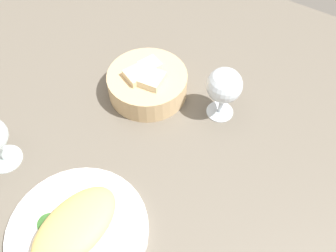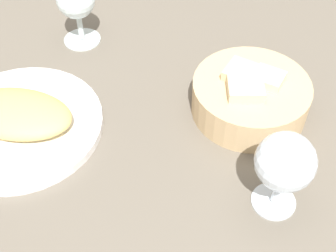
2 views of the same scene
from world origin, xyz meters
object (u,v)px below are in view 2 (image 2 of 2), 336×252
Objects in this scene: plate at (20,125)px; wine_glass_near at (285,164)px; wine_glass_far at (76,3)px; bread_basket at (250,96)px.

wine_glass_near reaches higher than plate.
wine_glass_near is (38.49, -7.86, 7.65)cm from plate.
wine_glass_near is at bearing -11.54° from plate.
plate is at bearing -98.61° from wine_glass_far.
bread_basket is (34.48, 9.04, 2.40)cm from plate.
wine_glass_near is 1.04× the size of wine_glass_far.
bread_basket is 18.15cm from wine_glass_near.
wine_glass_far is at bearing 138.81° from wine_glass_near.
wine_glass_near reaches higher than bread_basket.
bread_basket is 1.44× the size of wine_glass_near.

